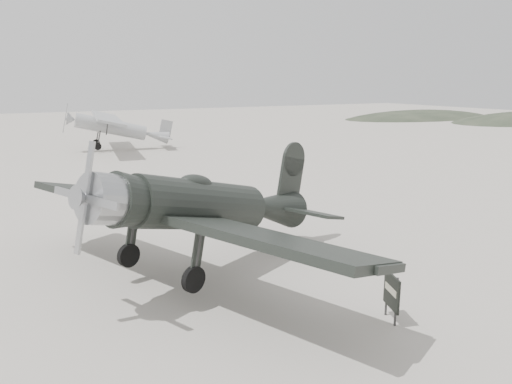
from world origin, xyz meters
TOP-DOWN VIEW (x-y plane):
  - ground at (0.00, 0.00)m, footprint 160.00×160.00m
  - hill_northeast at (50.00, 40.00)m, footprint 32.00×16.00m
  - lowwing_monoplane at (-2.32, -2.48)m, footprint 8.83×11.79m
  - highwing_monoplane at (1.33, 25.56)m, footprint 8.38×11.76m
  - sign_board at (0.34, -7.19)m, footprint 0.33×0.79m

SIDE VIEW (x-z plane):
  - ground at x=0.00m, z-range 0.00..0.00m
  - hill_northeast at x=50.00m, z-range -2.60..2.60m
  - sign_board at x=0.34m, z-range 0.12..1.30m
  - lowwing_monoplane at x=-2.32m, z-range 0.11..3.98m
  - highwing_monoplane at x=1.33m, z-range 0.42..3.74m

